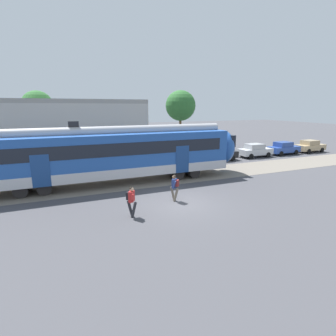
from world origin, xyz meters
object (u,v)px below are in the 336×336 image
pedestrian_navy (175,186)px  parked_car_blue (284,148)px  parked_car_black (219,153)px  parked_car_tan (310,146)px  pedestrian_red (131,199)px  parked_car_silver (255,150)px

pedestrian_navy → parked_car_blue: (18.92, 9.80, -0.21)m
parked_car_black → pedestrian_navy: bearing=-134.6°
parked_car_tan → pedestrian_red: bearing=-157.3°
pedestrian_red → pedestrian_navy: bearing=23.3°
pedestrian_navy → pedestrian_red: bearing=-156.7°
parked_car_black → parked_car_silver: same height
pedestrian_red → parked_car_silver: pedestrian_red is taller
parked_car_blue → pedestrian_navy: bearing=-152.6°
pedestrian_red → pedestrian_navy: size_ratio=1.00×
parked_car_silver → parked_car_tan: bearing=-0.1°
pedestrian_red → parked_car_black: (12.58, 10.94, -0.21)m
pedestrian_navy → parked_car_silver: (14.52, 9.75, -0.21)m
pedestrian_navy → parked_car_blue: bearing=27.4°
pedestrian_red → pedestrian_navy: same height
parked_car_black → parked_car_blue: size_ratio=0.99×
pedestrian_navy → parked_car_tan: size_ratio=0.41×
pedestrian_red → parked_car_tan: bearing=22.7°
parked_car_silver → parked_car_tan: 8.83m
pedestrian_red → parked_car_silver: 20.80m
parked_car_tan → pedestrian_navy: bearing=-157.4°
parked_car_tan → parked_car_silver: bearing=179.9°
pedestrian_red → parked_car_blue: 24.66m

